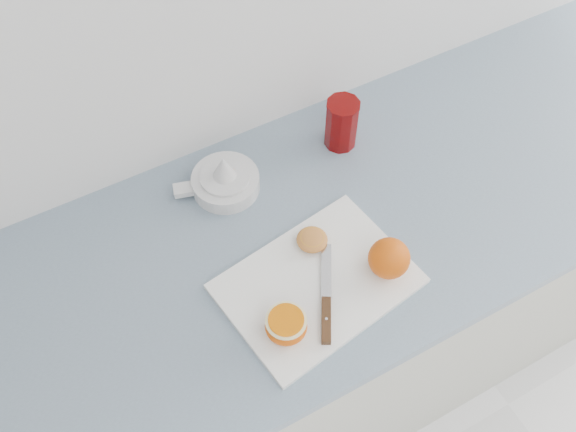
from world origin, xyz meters
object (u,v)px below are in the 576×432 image
Objects in this scene: cutting_board at (317,284)px; half_orange at (286,325)px; red_tumbler at (341,125)px; counter at (333,309)px; citrus_juicer at (225,180)px.

cutting_board is 0.12m from half_orange.
red_tumbler is at bearing 52.12° from cutting_board.
counter is 13.22× the size of citrus_juicer.
red_tumbler is (0.23, 0.29, 0.05)m from cutting_board.
counter is at bearing -43.06° from citrus_juicer.
counter is at bearing -117.84° from red_tumbler.
citrus_juicer is at bearing 82.68° from half_orange.
cutting_board is 1.95× the size of citrus_juicer.
citrus_juicer is (-0.05, 0.30, 0.02)m from cutting_board.
counter is 0.48m from cutting_board.
red_tumbler reaches higher than cutting_board.
cutting_board is (-0.13, -0.12, 0.45)m from counter.
half_orange is 0.42× the size of citrus_juicer.
counter is at bearing 37.18° from half_orange.
half_orange is at bearing -149.14° from cutting_board.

